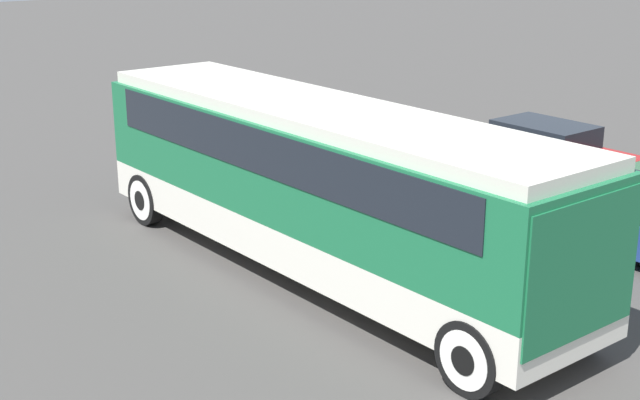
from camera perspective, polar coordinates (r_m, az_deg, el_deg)
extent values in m
plane|color=#423F3D|center=(16.42, 0.00, -4.72)|extent=(120.00, 120.00, 0.00)
cube|color=silver|center=(16.13, 0.00, -1.97)|extent=(11.09, 2.48, 0.74)
cube|color=#19663D|center=(15.76, 0.00, 2.25)|extent=(11.09, 2.48, 1.72)
cube|color=black|center=(15.65, 0.00, 3.75)|extent=(9.76, 2.52, 0.78)
cube|color=beige|center=(15.53, 0.00, 5.71)|extent=(10.87, 2.28, 0.22)
cube|color=#19663D|center=(12.31, 15.95, -4.11)|extent=(0.36, 2.38, 1.97)
cylinder|color=black|center=(12.41, 9.60, -9.92)|extent=(1.09, 0.28, 1.09)
cylinder|color=silver|center=(12.41, 9.60, -9.92)|extent=(0.85, 0.30, 0.85)
cylinder|color=black|center=(12.41, 9.60, -9.92)|extent=(0.42, 0.32, 0.42)
cylinder|color=black|center=(14.03, 15.83, -7.01)|extent=(1.09, 0.28, 1.09)
cylinder|color=silver|center=(14.03, 15.83, -7.01)|extent=(0.85, 0.30, 0.85)
cylinder|color=black|center=(14.03, 15.83, -7.01)|extent=(0.42, 0.32, 0.42)
cylinder|color=black|center=(19.24, -11.08, 0.05)|extent=(1.09, 0.28, 1.09)
cylinder|color=silver|center=(19.24, -11.08, 0.05)|extent=(0.85, 0.30, 0.85)
cylinder|color=black|center=(19.24, -11.08, 0.05)|extent=(0.42, 0.32, 0.42)
cylinder|color=black|center=(20.33, -5.47, 1.24)|extent=(1.09, 0.28, 1.09)
cylinder|color=silver|center=(20.33, -5.47, 1.24)|extent=(0.85, 0.30, 0.85)
cylinder|color=black|center=(20.33, -5.47, 1.24)|extent=(0.42, 0.32, 0.42)
cube|color=maroon|center=(23.07, 14.45, 2.73)|extent=(4.49, 1.75, 0.56)
cube|color=black|center=(23.04, 14.20, 4.14)|extent=(2.34, 1.57, 0.54)
cylinder|color=black|center=(21.52, 16.83, 0.95)|extent=(0.71, 0.22, 0.71)
cylinder|color=black|center=(21.52, 16.83, 0.95)|extent=(0.27, 0.26, 0.27)
cylinder|color=black|center=(22.80, 19.10, 1.64)|extent=(0.71, 0.22, 0.71)
cylinder|color=black|center=(22.80, 19.10, 1.64)|extent=(0.27, 0.26, 0.27)
cylinder|color=black|center=(23.58, 9.89, 2.86)|extent=(0.71, 0.22, 0.71)
cylinder|color=black|center=(23.58, 9.89, 2.86)|extent=(0.27, 0.26, 0.27)
cylinder|color=black|center=(24.75, 12.32, 3.41)|extent=(0.71, 0.22, 0.71)
cylinder|color=black|center=(24.75, 12.32, 3.41)|extent=(0.27, 0.26, 0.27)
cylinder|color=black|center=(20.75, 19.28, 0.06)|extent=(0.68, 0.22, 0.68)
cylinder|color=black|center=(20.75, 19.28, 0.06)|extent=(0.26, 0.26, 0.26)
cylinder|color=black|center=(18.24, 15.06, -1.91)|extent=(0.67, 0.22, 0.67)
cylinder|color=black|center=(18.24, 15.06, -1.91)|extent=(0.25, 0.26, 0.25)
cylinder|color=black|center=(19.56, 17.99, -0.86)|extent=(0.67, 0.22, 0.67)
cylinder|color=black|center=(19.56, 17.99, -0.86)|extent=(0.25, 0.26, 0.25)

